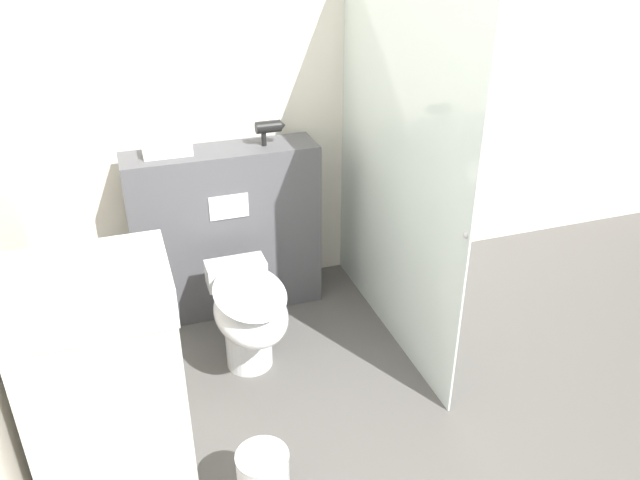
{
  "coord_description": "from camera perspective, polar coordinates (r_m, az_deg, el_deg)",
  "views": [
    {
      "loc": [
        -0.95,
        -1.55,
        2.19
      ],
      "look_at": [
        -0.01,
        1.18,
        0.66
      ],
      "focal_mm": 35.0,
      "sensor_mm": 36.0,
      "label": 1
    }
  ],
  "objects": [
    {
      "name": "toilet",
      "position": [
        3.26,
        -6.55,
        -6.75
      ],
      "size": [
        0.36,
        0.69,
        0.53
      ],
      "color": "white",
      "rests_on": "ground_plane"
    },
    {
      "name": "sink_vanity",
      "position": [
        2.68,
        -18.97,
        -12.25
      ],
      "size": [
        0.6,
        0.48,
        1.19
      ],
      "color": "beige",
      "rests_on": "ground_plane"
    },
    {
      "name": "hair_drier",
      "position": [
        3.54,
        -4.63,
        10.21
      ],
      "size": [
        0.17,
        0.07,
        0.14
      ],
      "color": "black",
      "rests_on": "partition_panel"
    },
    {
      "name": "wall_back",
      "position": [
        3.79,
        -3.98,
        13.48
      ],
      "size": [
        8.0,
        0.06,
        2.5
      ],
      "color": "silver",
      "rests_on": "ground_plane"
    },
    {
      "name": "partition_panel",
      "position": [
        3.73,
        -8.55,
        0.8
      ],
      "size": [
        1.09,
        0.3,
        1.02
      ],
      "color": "#4C4C51",
      "rests_on": "ground_plane"
    },
    {
      "name": "folded_towel",
      "position": [
        3.5,
        -13.81,
        8.07
      ],
      "size": [
        0.26,
        0.14,
        0.06
      ],
      "color": "white",
      "rests_on": "partition_panel"
    },
    {
      "name": "shower_glass",
      "position": [
        3.29,
        6.88,
        6.67
      ],
      "size": [
        0.04,
        1.52,
        2.02
      ],
      "color": "silver",
      "rests_on": "ground_plane"
    }
  ]
}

